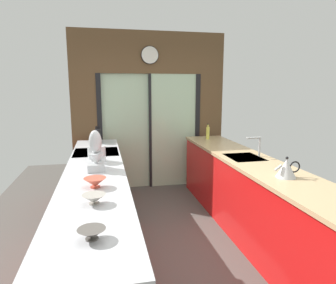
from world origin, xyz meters
TOP-DOWN VIEW (x-y plane):
  - ground_plane at (0.00, 0.60)m, footprint 5.04×7.60m
  - back_wall_unit at (0.00, 2.40)m, footprint 2.64×0.12m
  - left_counter_run at (-0.91, 0.13)m, footprint 0.62×3.80m
  - right_counter_run at (0.91, 0.30)m, footprint 0.62×3.80m
  - sink_faucet at (1.06, 0.55)m, footprint 0.19×0.02m
  - oven_range at (-0.91, 1.25)m, footprint 0.60×0.60m
  - mixing_bowl_near at (-0.89, -1.16)m, footprint 0.16×0.16m
  - mixing_bowl_mid at (-0.89, -0.62)m, footprint 0.18×0.18m
  - mixing_bowl_far at (-0.89, -0.23)m, footprint 0.19×0.19m
  - knife_block at (-0.89, 1.94)m, footprint 0.08×0.14m
  - stand_mixer at (-0.89, 0.34)m, footprint 0.17×0.27m
  - stock_pot at (-0.89, 0.71)m, footprint 0.21×0.21m
  - kettle at (0.89, -0.32)m, footprint 0.27×0.19m
  - soap_bottle_far at (0.89, 1.89)m, footprint 0.06×0.06m

SIDE VIEW (x-z plane):
  - ground_plane at x=0.00m, z-range -0.02..0.00m
  - oven_range at x=-0.91m, z-range 0.00..0.92m
  - right_counter_run at x=0.91m, z-range 0.00..0.92m
  - left_counter_run at x=-0.91m, z-range 0.01..0.93m
  - mixing_bowl_near at x=-0.89m, z-range 0.92..0.99m
  - mixing_bowl_mid at x=-0.89m, z-range 0.92..1.00m
  - mixing_bowl_far at x=-0.89m, z-range 0.92..1.01m
  - kettle at x=0.89m, z-range 0.91..1.11m
  - stock_pot at x=-0.89m, z-range 0.91..1.12m
  - knife_block at x=-0.89m, z-range 0.89..1.17m
  - soap_bottle_far at x=0.89m, z-range 0.90..1.16m
  - stand_mixer at x=-0.89m, z-range 0.87..1.29m
  - sink_faucet at x=1.06m, z-range 0.96..1.21m
  - back_wall_unit at x=0.00m, z-range 0.18..2.88m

